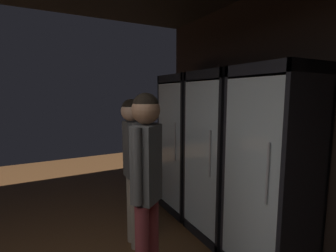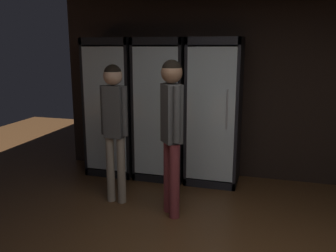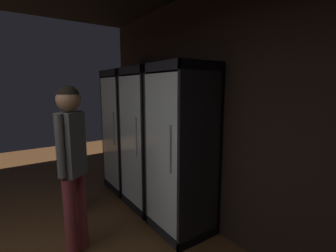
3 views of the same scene
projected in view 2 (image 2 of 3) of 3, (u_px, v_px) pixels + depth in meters
wall_back at (268, 80)px, 4.88m from camera, size 6.00×0.06×2.80m
cooler_far_left at (115, 108)px, 5.28m from camera, size 0.69×0.61×1.96m
cooler_left at (163, 111)px, 5.08m from camera, size 0.69×0.61×1.96m
cooler_center at (215, 113)px, 4.87m from camera, size 0.69×0.61×1.96m
shopper_near at (114, 116)px, 4.15m from camera, size 0.34×0.22×1.65m
shopper_far at (172, 122)px, 3.82m from camera, size 0.28×0.30×1.71m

